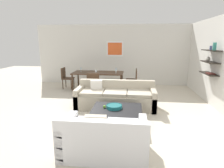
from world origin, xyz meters
TOP-DOWN VIEW (x-y plane):
  - ground_plane at (0.00, 0.00)m, footprint 18.00×18.00m
  - back_wall_unit at (0.29, 3.53)m, footprint 8.40×0.09m
  - right_wall_shelf_unit at (3.03, 0.61)m, footprint 0.34×8.20m
  - sofa_beige at (0.04, 0.34)m, footprint 2.36×0.90m
  - loveseat_white at (0.07, -2.10)m, footprint 1.50×0.90m
  - coffee_table at (0.19, -0.84)m, footprint 1.20×1.01m
  - decorative_bowl at (0.12, -0.79)m, footprint 0.39×0.39m
  - apple_on_coffee_table at (-0.12, -0.81)m, footprint 0.07×0.07m
  - dining_table at (-0.84, 2.21)m, footprint 2.01×0.91m
  - dining_chair_right_far at (0.57, 2.42)m, footprint 0.44×0.44m
  - dining_chair_foot at (-0.84, 1.35)m, footprint 0.44×0.44m
  - dining_chair_left_far at (-2.25, 2.42)m, footprint 0.44×0.44m
  - dining_chair_right_near at (0.57, 2.01)m, footprint 0.44×0.44m
  - wine_glass_right_far at (-0.11, 2.33)m, footprint 0.07×0.07m
  - wine_glass_right_near at (-0.11, 2.10)m, footprint 0.06×0.06m
  - wine_glass_foot at (-0.84, 1.82)m, footprint 0.07×0.07m
  - wine_glass_left_far at (-1.57, 2.33)m, footprint 0.06×0.06m

SIDE VIEW (x-z plane):
  - ground_plane at x=0.00m, z-range 0.00..0.00m
  - coffee_table at x=0.19m, z-range 0.00..0.38m
  - sofa_beige at x=0.04m, z-range -0.10..0.68m
  - loveseat_white at x=0.07m, z-range -0.10..0.68m
  - apple_on_coffee_table at x=-0.12m, z-range 0.38..0.45m
  - decorative_bowl at x=0.12m, z-range 0.38..0.47m
  - dining_chair_right_far at x=0.57m, z-range 0.06..0.94m
  - dining_chair_foot at x=-0.84m, z-range 0.06..0.94m
  - dining_chair_left_far at x=-2.25m, z-range 0.06..0.94m
  - dining_chair_right_near at x=0.57m, z-range 0.06..0.94m
  - dining_table at x=-0.84m, z-range 0.31..1.06m
  - wine_glass_right_near at x=-0.11m, z-range 0.78..0.93m
  - wine_glass_foot at x=-0.84m, z-range 0.78..0.94m
  - wine_glass_left_far at x=-1.57m, z-range 0.78..0.95m
  - wine_glass_right_far at x=-0.11m, z-range 0.79..0.97m
  - right_wall_shelf_unit at x=3.03m, z-range 0.00..2.70m
  - back_wall_unit at x=0.29m, z-range 0.00..2.70m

